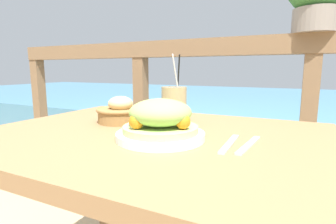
% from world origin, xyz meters
% --- Properties ---
extents(patio_table, '(1.05, 0.79, 0.74)m').
position_xyz_m(patio_table, '(0.00, 0.00, 0.63)').
color(patio_table, '#997047').
rests_on(patio_table, ground_plane).
extents(railing_fence, '(2.80, 0.08, 1.09)m').
position_xyz_m(railing_fence, '(0.00, 0.68, 0.78)').
color(railing_fence, brown).
rests_on(railing_fence, ground_plane).
extents(sea_backdrop, '(12.00, 4.00, 0.54)m').
position_xyz_m(sea_backdrop, '(0.00, 3.18, 0.27)').
color(sea_backdrop, teal).
rests_on(sea_backdrop, ground_plane).
extents(salad_plate, '(0.25, 0.25, 0.11)m').
position_xyz_m(salad_plate, '(0.06, -0.06, 0.79)').
color(salad_plate, white).
rests_on(salad_plate, patio_table).
extents(drink_glass, '(0.09, 0.09, 0.24)m').
position_xyz_m(drink_glass, '(0.01, 0.14, 0.81)').
color(drink_glass, tan).
rests_on(drink_glass, patio_table).
extents(bread_basket, '(0.18, 0.18, 0.10)m').
position_xyz_m(bread_basket, '(-0.18, 0.09, 0.78)').
color(bread_basket, olive).
rests_on(bread_basket, patio_table).
extents(fork, '(0.02, 0.18, 0.00)m').
position_xyz_m(fork, '(0.25, -0.03, 0.74)').
color(fork, silver).
rests_on(fork, patio_table).
extents(knife, '(0.03, 0.18, 0.00)m').
position_xyz_m(knife, '(0.29, -0.02, 0.74)').
color(knife, silver).
rests_on(knife, patio_table).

